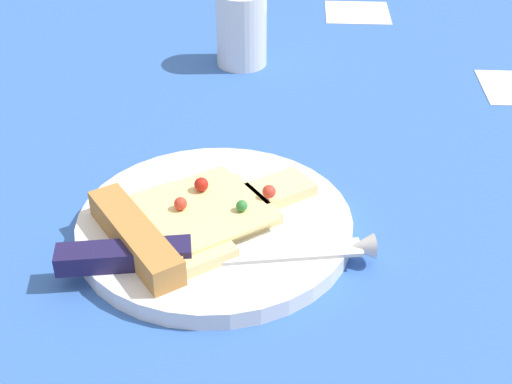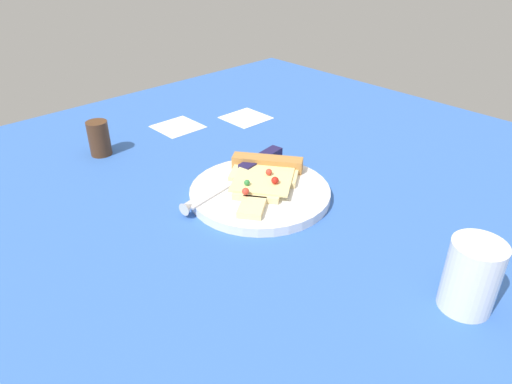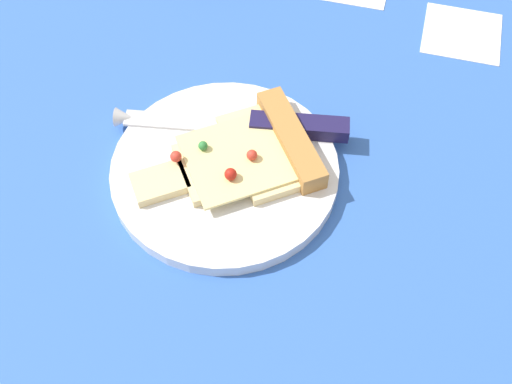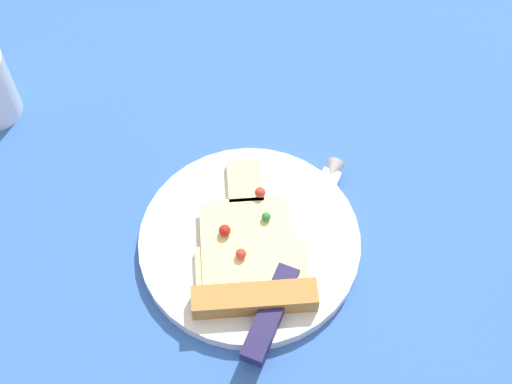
# 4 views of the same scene
# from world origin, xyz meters

# --- Properties ---
(ground_plane) EXTENTS (1.22, 1.22, 0.03)m
(ground_plane) POSITION_xyz_m (-0.00, 0.00, -0.01)
(ground_plane) COLOR #3360B7
(ground_plane) RESTS_ON ground
(plate) EXTENTS (0.22, 0.22, 0.01)m
(plate) POSITION_xyz_m (-0.01, 0.01, 0.01)
(plate) COLOR silver
(plate) RESTS_ON ground_plane
(pizza_slice) EXTENTS (0.19, 0.17, 0.02)m
(pizza_slice) POSITION_xyz_m (0.01, 0.03, 0.02)
(pizza_slice) COLOR beige
(pizza_slice) RESTS_ON plate
(knife) EXTENTS (0.24, 0.06, 0.02)m
(knife) POSITION_xyz_m (0.00, 0.07, 0.02)
(knife) COLOR silver
(knife) RESTS_ON plate
(drinking_glass) EXTENTS (0.06, 0.06, 0.09)m
(drinking_glass) POSITION_xyz_m (-0.01, -0.33, 0.04)
(drinking_glass) COLOR white
(drinking_glass) RESTS_ON ground_plane
(pepper_shaker) EXTENTS (0.04, 0.04, 0.07)m
(pepper_shaker) POSITION_xyz_m (-0.12, 0.33, 0.03)
(pepper_shaker) COLOR #4C2D19
(pepper_shaker) RESTS_ON ground_plane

